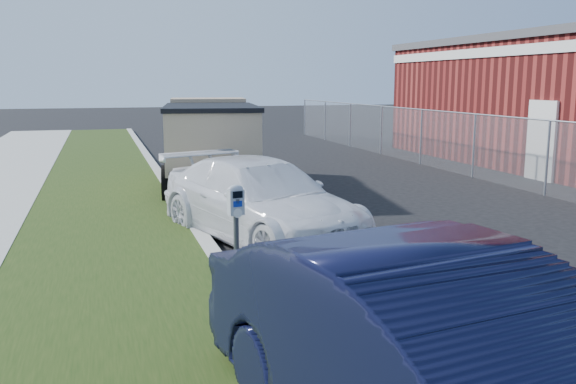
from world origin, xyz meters
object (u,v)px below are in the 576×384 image
object	(u,v)px
parking_meter	(236,217)
white_wagon	(258,199)
dump_truck	(210,138)
navy_sedan	(447,373)

from	to	relation	value
parking_meter	white_wagon	bearing A→B (deg)	61.56
white_wagon	dump_truck	bearing A→B (deg)	69.87
parking_meter	dump_truck	world-z (taller)	dump_truck
parking_meter	white_wagon	world-z (taller)	parking_meter
white_wagon	navy_sedan	size ratio (longest dim) A/B	0.99
navy_sedan	parking_meter	bearing A→B (deg)	90.20
white_wagon	navy_sedan	bearing A→B (deg)	-112.12
parking_meter	white_wagon	distance (m)	3.40
parking_meter	navy_sedan	world-z (taller)	navy_sedan
parking_meter	white_wagon	xyz separation A→B (m)	(1.09, 3.19, -0.44)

